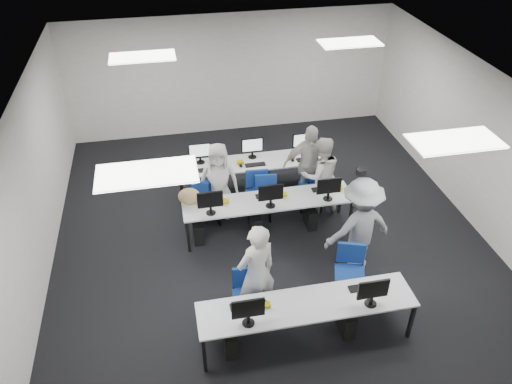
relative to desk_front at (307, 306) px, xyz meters
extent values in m
plane|color=black|center=(0.00, 2.40, -0.68)|extent=(9.00, 9.00, 0.00)
plane|color=white|center=(0.00, 2.40, 2.32)|extent=(9.00, 9.00, 0.00)
cube|color=silver|center=(0.00, 6.90, 0.82)|extent=(8.00, 0.02, 3.00)
cube|color=silver|center=(-4.00, 2.40, 0.82)|extent=(0.02, 9.00, 3.00)
cube|color=silver|center=(4.00, 2.40, 0.82)|extent=(0.02, 9.00, 3.00)
cube|color=white|center=(-2.00, 0.40, 2.30)|extent=(1.20, 0.60, 0.02)
cube|color=white|center=(2.00, 0.40, 2.30)|extent=(1.20, 0.60, 0.02)
cube|color=white|center=(-2.00, 4.40, 2.30)|extent=(1.20, 0.60, 0.02)
cube|color=white|center=(2.00, 4.40, 2.30)|extent=(1.20, 0.60, 0.02)
cube|color=silver|center=(0.00, 0.00, 0.03)|extent=(3.20, 0.70, 0.03)
cube|color=black|center=(-1.55, -0.30, -0.33)|extent=(0.05, 0.05, 0.70)
cube|color=black|center=(-1.55, 0.30, -0.33)|extent=(0.05, 0.05, 0.70)
cube|color=black|center=(1.55, -0.30, -0.33)|extent=(0.05, 0.05, 0.70)
cube|color=black|center=(1.55, 0.30, -0.33)|extent=(0.05, 0.05, 0.70)
cube|color=silver|center=(0.00, 2.60, 0.03)|extent=(3.20, 0.70, 0.03)
cube|color=black|center=(-1.55, 2.30, -0.33)|extent=(0.05, 0.05, 0.70)
cube|color=black|center=(-1.55, 2.90, -0.33)|extent=(0.05, 0.05, 0.70)
cube|color=black|center=(1.55, 2.30, -0.33)|extent=(0.05, 0.05, 0.70)
cube|color=black|center=(1.55, 2.90, -0.33)|extent=(0.05, 0.05, 0.70)
cube|color=silver|center=(0.00, 4.00, 0.03)|extent=(3.20, 0.70, 0.03)
cube|color=black|center=(-1.55, 3.70, -0.33)|extent=(0.05, 0.05, 0.70)
cube|color=black|center=(-1.55, 4.30, -0.33)|extent=(0.05, 0.05, 0.70)
cube|color=black|center=(1.55, 3.70, -0.33)|extent=(0.05, 0.05, 0.70)
cube|color=black|center=(1.55, 4.30, -0.33)|extent=(0.05, 0.05, 0.70)
cube|color=#0B1D94|center=(-0.90, -0.18, 0.35)|extent=(0.46, 0.04, 0.32)
cube|color=black|center=(-0.90, 0.14, 0.06)|extent=(0.42, 0.14, 0.02)
ellipsoid|color=black|center=(-0.60, 0.14, 0.07)|extent=(0.07, 0.10, 0.04)
cube|color=black|center=(-1.15, 0.00, -0.47)|extent=(0.18, 0.40, 0.42)
cube|color=white|center=(0.90, -0.18, 0.35)|extent=(0.46, 0.04, 0.32)
cube|color=black|center=(0.90, 0.14, 0.06)|extent=(0.42, 0.14, 0.02)
ellipsoid|color=black|center=(1.20, 0.14, 0.07)|extent=(0.07, 0.10, 0.04)
cube|color=black|center=(0.65, 0.00, -0.47)|extent=(0.18, 0.40, 0.42)
cube|color=white|center=(-1.10, 2.42, 0.35)|extent=(0.46, 0.04, 0.32)
cube|color=black|center=(-1.10, 2.74, 0.06)|extent=(0.42, 0.14, 0.02)
ellipsoid|color=black|center=(-0.80, 2.74, 0.07)|extent=(0.07, 0.10, 0.04)
cube|color=black|center=(-1.35, 2.60, -0.47)|extent=(0.18, 0.40, 0.42)
cube|color=white|center=(0.00, 2.42, 0.35)|extent=(0.46, 0.04, 0.32)
cube|color=black|center=(0.00, 2.74, 0.06)|extent=(0.42, 0.14, 0.02)
ellipsoid|color=black|center=(0.30, 2.74, 0.07)|extent=(0.07, 0.10, 0.04)
cube|color=black|center=(-0.25, 2.60, -0.47)|extent=(0.18, 0.40, 0.42)
cube|color=white|center=(1.10, 2.42, 0.35)|extent=(0.46, 0.04, 0.32)
cube|color=black|center=(1.10, 2.74, 0.06)|extent=(0.42, 0.14, 0.02)
ellipsoid|color=black|center=(1.40, 2.74, 0.07)|extent=(0.07, 0.10, 0.04)
cube|color=black|center=(0.85, 2.60, -0.47)|extent=(0.18, 0.40, 0.42)
cube|color=white|center=(-1.10, 4.18, 0.35)|extent=(0.46, 0.04, 0.32)
cube|color=black|center=(-1.10, 3.86, 0.06)|extent=(0.42, 0.14, 0.02)
ellipsoid|color=black|center=(-1.40, 3.86, 0.07)|extent=(0.07, 0.10, 0.04)
cube|color=black|center=(-0.85, 4.00, -0.47)|extent=(0.18, 0.40, 0.42)
cube|color=white|center=(0.00, 4.18, 0.35)|extent=(0.46, 0.04, 0.32)
cube|color=black|center=(0.00, 3.86, 0.06)|extent=(0.42, 0.14, 0.02)
ellipsoid|color=black|center=(-0.30, 3.86, 0.07)|extent=(0.07, 0.10, 0.04)
cube|color=black|center=(0.25, 4.00, -0.47)|extent=(0.18, 0.40, 0.42)
cube|color=white|center=(1.10, 4.18, 0.35)|extent=(0.46, 0.04, 0.32)
cube|color=black|center=(1.10, 3.86, 0.06)|extent=(0.42, 0.14, 0.02)
ellipsoid|color=black|center=(0.80, 3.86, 0.07)|extent=(0.07, 0.10, 0.04)
cube|color=black|center=(1.35, 4.00, -0.47)|extent=(0.18, 0.40, 0.42)
cube|color=navy|center=(-0.78, 0.50, -0.21)|extent=(0.49, 0.47, 0.06)
cube|color=navy|center=(-0.76, 0.70, 0.06)|extent=(0.44, 0.09, 0.37)
cube|color=navy|center=(0.92, 0.66, -0.18)|extent=(0.59, 0.58, 0.06)
cube|color=navy|center=(0.98, 0.87, 0.10)|extent=(0.45, 0.19, 0.39)
cube|color=navy|center=(-1.13, 3.09, -0.24)|extent=(0.51, 0.50, 0.06)
cube|color=navy|center=(-1.18, 3.27, 0.00)|extent=(0.40, 0.16, 0.34)
cube|color=navy|center=(-0.09, 3.10, -0.19)|extent=(0.50, 0.48, 0.06)
cube|color=navy|center=(-0.08, 3.31, 0.09)|extent=(0.45, 0.09, 0.38)
cube|color=navy|center=(1.02, 3.21, -0.21)|extent=(0.50, 0.48, 0.06)
cube|color=navy|center=(1.05, 3.41, 0.05)|extent=(0.43, 0.11, 0.37)
cube|color=navy|center=(-1.20, 3.45, -0.25)|extent=(0.45, 0.43, 0.06)
cube|color=navy|center=(-1.22, 3.27, -0.01)|extent=(0.39, 0.09, 0.34)
cube|color=navy|center=(0.10, 3.38, -0.21)|extent=(0.50, 0.48, 0.06)
cube|color=navy|center=(0.07, 3.18, 0.06)|extent=(0.43, 0.10, 0.37)
cube|color=navy|center=(1.22, 3.52, -0.23)|extent=(0.47, 0.45, 0.06)
cube|color=navy|center=(1.20, 3.32, 0.03)|extent=(0.42, 0.09, 0.35)
ellipsoid|color=olive|center=(-1.45, 2.79, 0.21)|extent=(0.42, 0.29, 0.33)
imported|color=beige|center=(-0.63, 0.58, 0.22)|extent=(0.77, 0.64, 1.80)
imported|color=beige|center=(1.17, 3.10, 0.14)|extent=(0.80, 0.63, 1.64)
imported|color=beige|center=(-0.83, 3.32, 0.12)|extent=(0.86, 0.64, 1.60)
imported|color=beige|center=(1.00, 3.40, 0.20)|extent=(1.08, 0.56, 1.77)
imported|color=slate|center=(1.27, 1.30, 0.24)|extent=(1.28, 0.85, 1.85)
cube|color=black|center=(1.25, 1.48, 1.23)|extent=(0.16, 0.20, 0.10)
camera|label=1|loc=(-1.70, -4.72, 5.53)|focal=35.00mm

